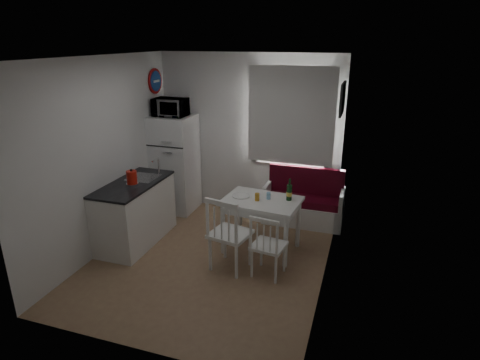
{
  "coord_description": "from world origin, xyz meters",
  "views": [
    {
      "loc": [
        1.85,
        -4.36,
        2.81
      ],
      "look_at": [
        0.26,
        0.5,
        0.99
      ],
      "focal_mm": 30.0,
      "sensor_mm": 36.0,
      "label": 1
    }
  ],
  "objects_px": {
    "chair_right": "(267,241)",
    "microwave": "(170,107)",
    "bench": "(303,205)",
    "kettle": "(132,177)",
    "kitchen_counter": "(136,212)",
    "fridge": "(175,164)",
    "dining_table": "(262,205)",
    "wine_bottle": "(289,190)",
    "chair_left": "(227,228)"
  },
  "relations": [
    {
      "from": "bench",
      "to": "fridge",
      "type": "xyz_separation_m",
      "value": [
        -2.17,
        -0.11,
        0.52
      ]
    },
    {
      "from": "microwave",
      "to": "chair_right",
      "type": "bearing_deg",
      "value": -37.58
    },
    {
      "from": "fridge",
      "to": "wine_bottle",
      "type": "height_order",
      "value": "fridge"
    },
    {
      "from": "fridge",
      "to": "wine_bottle",
      "type": "xyz_separation_m",
      "value": [
        2.11,
        -0.84,
        0.1
      ]
    },
    {
      "from": "dining_table",
      "to": "chair_right",
      "type": "relative_size",
      "value": 2.4
    },
    {
      "from": "chair_left",
      "to": "kettle",
      "type": "relative_size",
      "value": 2.45
    },
    {
      "from": "fridge",
      "to": "microwave",
      "type": "bearing_deg",
      "value": -90.0
    },
    {
      "from": "chair_right",
      "to": "fridge",
      "type": "xyz_separation_m",
      "value": [
        -2.01,
        1.6,
        0.3
      ]
    },
    {
      "from": "dining_table",
      "to": "chair_right",
      "type": "distance_m",
      "value": 0.72
    },
    {
      "from": "fridge",
      "to": "kettle",
      "type": "distance_m",
      "value": 1.34
    },
    {
      "from": "dining_table",
      "to": "microwave",
      "type": "relative_size",
      "value": 2.06
    },
    {
      "from": "microwave",
      "to": "chair_left",
      "type": "bearing_deg",
      "value": -46.0
    },
    {
      "from": "fridge",
      "to": "microwave",
      "type": "xyz_separation_m",
      "value": [
        0.0,
        -0.05,
        0.95
      ]
    },
    {
      "from": "kitchen_counter",
      "to": "kettle",
      "type": "distance_m",
      "value": 0.56
    },
    {
      "from": "dining_table",
      "to": "wine_bottle",
      "type": "relative_size",
      "value": 3.56
    },
    {
      "from": "wine_bottle",
      "to": "dining_table",
      "type": "bearing_deg",
      "value": -164.05
    },
    {
      "from": "dining_table",
      "to": "chair_left",
      "type": "relative_size",
      "value": 1.96
    },
    {
      "from": "chair_left",
      "to": "wine_bottle",
      "type": "height_order",
      "value": "wine_bottle"
    },
    {
      "from": "bench",
      "to": "wine_bottle",
      "type": "xyz_separation_m",
      "value": [
        -0.06,
        -0.95,
        0.61
      ]
    },
    {
      "from": "bench",
      "to": "chair_right",
      "type": "height_order",
      "value": "bench"
    },
    {
      "from": "bench",
      "to": "microwave",
      "type": "height_order",
      "value": "microwave"
    },
    {
      "from": "kitchen_counter",
      "to": "bench",
      "type": "bearing_deg",
      "value": 31.73
    },
    {
      "from": "dining_table",
      "to": "microwave",
      "type": "bearing_deg",
      "value": 158.65
    },
    {
      "from": "dining_table",
      "to": "kettle",
      "type": "height_order",
      "value": "kettle"
    },
    {
      "from": "kitchen_counter",
      "to": "kettle",
      "type": "xyz_separation_m",
      "value": [
        0.05,
        -0.08,
        0.56
      ]
    },
    {
      "from": "kettle",
      "to": "wine_bottle",
      "type": "distance_m",
      "value": 2.14
    },
    {
      "from": "chair_right",
      "to": "microwave",
      "type": "xyz_separation_m",
      "value": [
        -2.01,
        1.55,
        1.25
      ]
    },
    {
      "from": "dining_table",
      "to": "wine_bottle",
      "type": "xyz_separation_m",
      "value": [
        0.35,
        0.1,
        0.24
      ]
    },
    {
      "from": "bench",
      "to": "kettle",
      "type": "relative_size",
      "value": 5.56
    },
    {
      "from": "kettle",
      "to": "kitchen_counter",
      "type": "bearing_deg",
      "value": 120.48
    },
    {
      "from": "kitchen_counter",
      "to": "chair_left",
      "type": "distance_m",
      "value": 1.58
    },
    {
      "from": "dining_table",
      "to": "kitchen_counter",
      "type": "bearing_deg",
      "value": -164.83
    },
    {
      "from": "bench",
      "to": "kettle",
      "type": "height_order",
      "value": "kettle"
    },
    {
      "from": "kitchen_counter",
      "to": "wine_bottle",
      "type": "distance_m",
      "value": 2.21
    },
    {
      "from": "kitchen_counter",
      "to": "kettle",
      "type": "height_order",
      "value": "kitchen_counter"
    },
    {
      "from": "bench",
      "to": "dining_table",
      "type": "relative_size",
      "value": 1.16
    },
    {
      "from": "bench",
      "to": "chair_right",
      "type": "xyz_separation_m",
      "value": [
        -0.16,
        -1.71,
        0.22
      ]
    },
    {
      "from": "chair_left",
      "to": "chair_right",
      "type": "height_order",
      "value": "chair_left"
    },
    {
      "from": "kitchen_counter",
      "to": "wine_bottle",
      "type": "relative_size",
      "value": 4.39
    },
    {
      "from": "fridge",
      "to": "microwave",
      "type": "distance_m",
      "value": 0.95
    },
    {
      "from": "chair_right",
      "to": "wine_bottle",
      "type": "xyz_separation_m",
      "value": [
        0.1,
        0.76,
        0.39
      ]
    },
    {
      "from": "dining_table",
      "to": "fridge",
      "type": "bearing_deg",
      "value": 157.37
    },
    {
      "from": "bench",
      "to": "microwave",
      "type": "xyz_separation_m",
      "value": [
        -2.17,
        -0.16,
        1.47
      ]
    },
    {
      "from": "chair_right",
      "to": "microwave",
      "type": "bearing_deg",
      "value": 150.53
    },
    {
      "from": "chair_right",
      "to": "fridge",
      "type": "bearing_deg",
      "value": 149.65
    },
    {
      "from": "chair_right",
      "to": "dining_table",
      "type": "bearing_deg",
      "value": 118.98
    },
    {
      "from": "kettle",
      "to": "wine_bottle",
      "type": "bearing_deg",
      "value": 13.19
    },
    {
      "from": "chair_right",
      "to": "kettle",
      "type": "distance_m",
      "value": 2.06
    },
    {
      "from": "kitchen_counter",
      "to": "bench",
      "type": "height_order",
      "value": "kitchen_counter"
    },
    {
      "from": "chair_left",
      "to": "microwave",
      "type": "relative_size",
      "value": 1.05
    }
  ]
}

